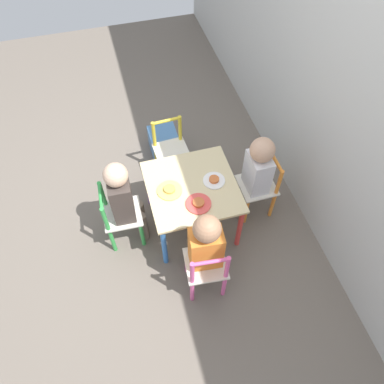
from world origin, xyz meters
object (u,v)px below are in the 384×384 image
at_px(chair_yellow, 171,152).
at_px(chair_pink, 206,268).
at_px(child_right, 205,245).
at_px(plate_back, 214,180).
at_px(storage_bin, 164,144).
at_px(plate_front, 170,190).
at_px(kids_table, 192,192).
at_px(child_front, 124,198).
at_px(chair_green, 120,216).
at_px(chair_orange, 259,186).
at_px(child_back, 255,171).
at_px(plate_right, 198,203).

bearing_deg(chair_yellow, chair_pink, -94.35).
bearing_deg(chair_pink, child_right, -90.00).
height_order(plate_back, storage_bin, plate_back).
relative_size(chair_pink, plate_front, 3.19).
height_order(kids_table, child_front, child_front).
height_order(chair_yellow, storage_bin, chair_yellow).
height_order(chair_yellow, plate_back, chair_yellow).
distance_m(chair_green, chair_pink, 0.72).
height_order(child_front, plate_front, child_front).
distance_m(chair_orange, chair_yellow, 0.75).
distance_m(chair_pink, chair_yellow, 1.04).
height_order(chair_green, storage_bin, chair_green).
height_order(kids_table, plate_back, plate_back).
bearing_deg(chair_pink, storage_bin, -85.23).
relative_size(chair_green, plate_back, 3.56).
bearing_deg(kids_table, child_back, 90.59).
distance_m(plate_right, storage_bin, 1.01).
xyz_separation_m(chair_green, child_back, (0.02, 0.98, 0.20)).
xyz_separation_m(plate_back, storage_bin, (-0.78, -0.19, -0.37)).
xyz_separation_m(chair_green, chair_yellow, (-0.49, 0.49, 0.00)).
relative_size(chair_green, child_right, 0.70).
relative_size(chair_pink, plate_back, 3.56).
xyz_separation_m(chair_green, child_front, (0.00, 0.06, 0.20)).
bearing_deg(chair_pink, chair_green, -43.55).
relative_size(chair_orange, child_right, 0.70).
bearing_deg(chair_orange, plate_back, -89.75).
xyz_separation_m(child_front, child_right, (0.48, 0.41, -0.01)).
distance_m(child_right, plate_front, 0.47).
height_order(chair_yellow, child_back, child_back).
height_order(chair_pink, plate_back, chair_pink).
xyz_separation_m(kids_table, chair_yellow, (-0.52, -0.03, -0.13)).
bearing_deg(chair_orange, plate_right, -73.35).
relative_size(chair_green, plate_front, 3.19).
xyz_separation_m(kids_table, chair_green, (-0.02, -0.52, -0.13)).
bearing_deg(plate_back, chair_pink, -21.73).
bearing_deg(kids_table, child_right, -5.55).
distance_m(child_back, plate_right, 0.49).
distance_m(chair_yellow, storage_bin, 0.31).
distance_m(chair_orange, storage_bin, 0.97).
relative_size(chair_pink, storage_bin, 1.74).
distance_m(child_front, child_right, 0.63).
bearing_deg(plate_front, plate_right, 45.00).
relative_size(child_front, storage_bin, 2.56).
bearing_deg(child_back, chair_pink, -44.88).
bearing_deg(plate_front, child_front, -94.01).
bearing_deg(chair_orange, storage_bin, -145.18).
relative_size(chair_orange, chair_yellow, 1.00).
relative_size(kids_table, chair_green, 1.13).
height_order(chair_pink, plate_right, chair_pink).
distance_m(kids_table, chair_orange, 0.54).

